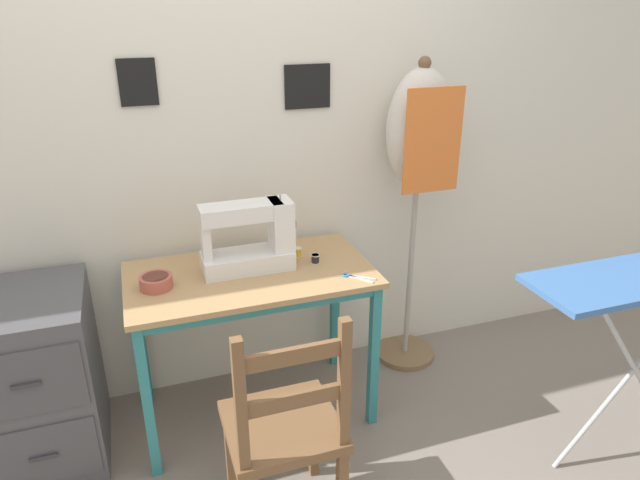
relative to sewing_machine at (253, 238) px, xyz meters
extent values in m
plane|color=gray|center=(-0.03, -0.32, -0.88)|extent=(14.00, 14.00, 0.00)
cube|color=silver|center=(-0.03, 0.32, 0.39)|extent=(10.00, 0.05, 2.55)
cube|color=black|center=(-0.39, 0.29, 0.63)|extent=(0.15, 0.01, 0.19)
cube|color=black|center=(0.34, 0.29, 0.58)|extent=(0.21, 0.01, 0.19)
cube|color=tan|center=(-0.03, -0.04, -0.15)|extent=(1.05, 0.58, 0.02)
cube|color=teal|center=(-0.03, -0.28, -0.19)|extent=(0.97, 0.03, 0.04)
cube|color=teal|center=(-0.51, -0.28, -0.52)|extent=(0.04, 0.04, 0.72)
cube|color=teal|center=(0.46, -0.28, -0.52)|extent=(0.04, 0.04, 0.72)
cube|color=teal|center=(-0.51, 0.21, -0.52)|extent=(0.04, 0.04, 0.72)
cube|color=teal|center=(0.46, 0.21, -0.52)|extent=(0.04, 0.04, 0.72)
cube|color=white|center=(-0.02, 0.00, -0.10)|extent=(0.39, 0.17, 0.08)
cube|color=white|center=(0.13, 0.00, 0.05)|extent=(0.09, 0.14, 0.22)
cube|color=white|center=(-0.05, 0.00, 0.13)|extent=(0.35, 0.12, 0.07)
cube|color=white|center=(-0.20, 0.00, 0.01)|extent=(0.04, 0.09, 0.15)
cylinder|color=#B22D2D|center=(0.18, 0.00, 0.05)|extent=(0.02, 0.06, 0.06)
cylinder|color=#99999E|center=(0.13, 0.00, 0.17)|extent=(0.01, 0.01, 0.02)
cylinder|color=#B25647|center=(-0.42, -0.05, -0.11)|extent=(0.13, 0.13, 0.05)
cylinder|color=brown|center=(-0.42, -0.05, -0.09)|extent=(0.11, 0.11, 0.01)
cube|color=silver|center=(0.41, -0.25, -0.14)|extent=(0.10, 0.08, 0.00)
cube|color=silver|center=(0.40, -0.26, -0.14)|extent=(0.08, 0.10, 0.00)
torus|color=#2870B7|center=(0.35, -0.20, -0.14)|extent=(0.03, 0.03, 0.01)
torus|color=#2870B7|center=(0.35, -0.20, -0.14)|extent=(0.03, 0.03, 0.01)
cylinder|color=yellow|center=(0.22, 0.05, -0.12)|extent=(0.03, 0.03, 0.04)
cylinder|color=beige|center=(0.22, 0.05, -0.10)|extent=(0.04, 0.04, 0.00)
cylinder|color=beige|center=(0.22, 0.05, -0.14)|extent=(0.04, 0.04, 0.00)
cylinder|color=black|center=(0.27, -0.04, -0.12)|extent=(0.03, 0.03, 0.04)
cylinder|color=beige|center=(0.27, -0.04, -0.10)|extent=(0.04, 0.04, 0.00)
cylinder|color=beige|center=(0.27, -0.04, -0.14)|extent=(0.04, 0.04, 0.00)
cube|color=brown|center=(-0.06, -0.66, -0.46)|extent=(0.40, 0.38, 0.04)
cube|color=brown|center=(-0.23, -0.50, -0.68)|extent=(0.04, 0.04, 0.41)
cube|color=brown|center=(0.11, -0.50, -0.68)|extent=(0.04, 0.04, 0.41)
cube|color=brown|center=(-0.23, -0.82, -0.20)|extent=(0.04, 0.04, 0.48)
cube|color=brown|center=(0.11, -0.82, -0.20)|extent=(0.04, 0.04, 0.48)
cube|color=brown|center=(-0.06, -0.82, -0.05)|extent=(0.34, 0.02, 0.06)
cube|color=brown|center=(-0.06, -0.82, -0.22)|extent=(0.34, 0.02, 0.06)
cube|color=#4C4C51|center=(-0.92, -0.01, -0.50)|extent=(0.43, 0.53, 0.76)
cube|color=#46464B|center=(-0.92, -0.28, -0.33)|extent=(0.40, 0.01, 0.27)
cube|color=#333338|center=(-0.92, -0.29, -0.33)|extent=(0.10, 0.01, 0.02)
cube|color=#46464B|center=(-0.92, -0.28, -0.67)|extent=(0.40, 0.01, 0.27)
cube|color=#333338|center=(-0.92, -0.29, -0.67)|extent=(0.10, 0.01, 0.02)
cylinder|color=#846647|center=(0.85, 0.15, -0.87)|extent=(0.32, 0.32, 0.03)
cylinder|color=#ADA89E|center=(0.85, 0.15, -0.34)|extent=(0.03, 0.03, 1.03)
ellipsoid|color=beige|center=(0.85, 0.15, 0.38)|extent=(0.34, 0.24, 0.57)
sphere|color=brown|center=(0.85, 0.15, 0.68)|extent=(0.06, 0.06, 0.06)
cube|color=orange|center=(0.85, 0.02, 0.35)|extent=(0.29, 0.01, 0.48)
cylinder|color=#B7B7BC|center=(1.40, -0.80, -0.46)|extent=(0.66, 0.02, 0.86)
cylinder|color=#B7B7BC|center=(1.40, -0.80, -0.46)|extent=(0.66, 0.02, 0.86)
camera|label=1|loc=(-0.46, -2.22, 0.95)|focal=32.00mm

